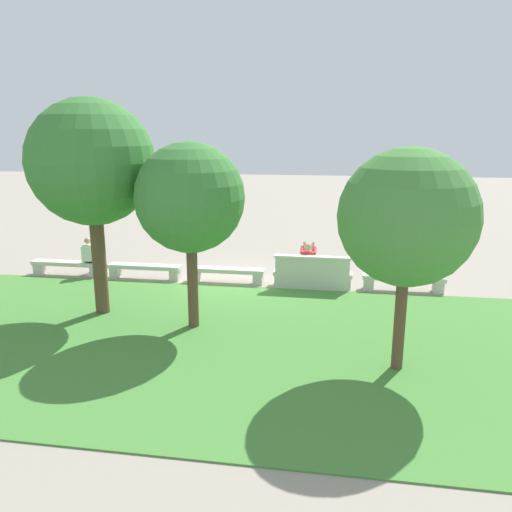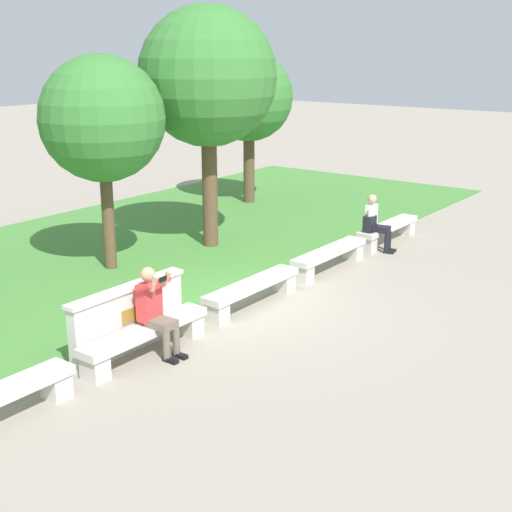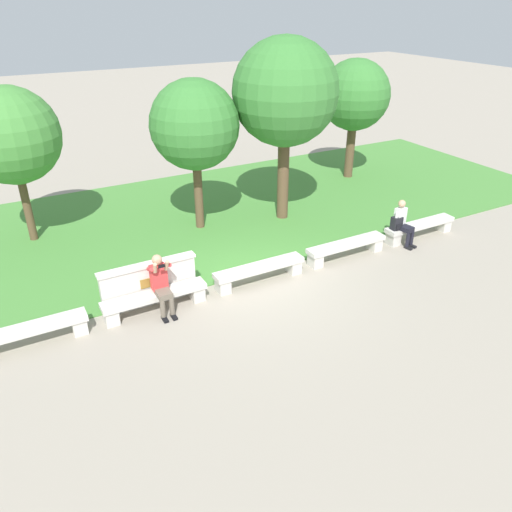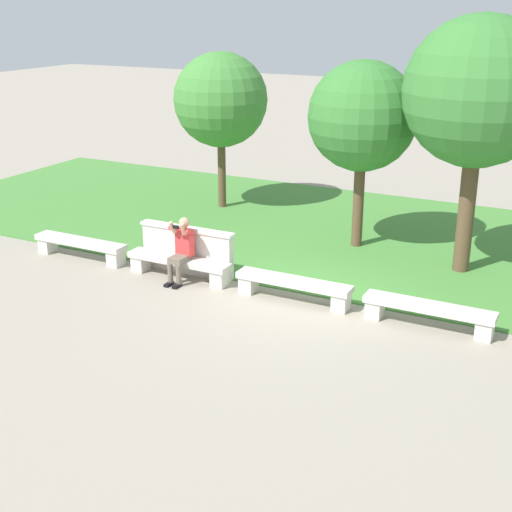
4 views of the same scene
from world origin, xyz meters
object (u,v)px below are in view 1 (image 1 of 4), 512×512
(bench_end, at_px, (67,266))
(tree_right_background, at_px, (92,163))
(bench_far, at_px, (145,269))
(backpack, at_px, (94,257))
(person_photographer, at_px, (308,262))
(tree_far_back, at_px, (407,218))
(bench_near, at_px, (312,276))
(bench_mid, at_px, (226,273))
(bench_main, at_px, (403,280))
(person_distant, at_px, (90,255))
(tree_left_background, at_px, (190,199))

(bench_end, xyz_separation_m, tree_right_background, (-2.68, 3.08, 3.41))
(bench_far, bearing_deg, backpack, -0.19)
(person_photographer, distance_m, tree_far_back, 5.95)
(bench_near, relative_size, tree_far_back, 0.55)
(bench_mid, distance_m, backpack, 4.28)
(bench_main, distance_m, tree_far_back, 5.76)
(person_distant, xyz_separation_m, tree_right_background, (-1.92, 3.14, 3.05))
(bench_end, relative_size, person_distant, 1.83)
(bench_end, xyz_separation_m, tree_left_background, (-5.20, 3.61, 2.70))
(person_distant, distance_m, tree_right_background, 4.78)
(person_distant, bearing_deg, bench_end, 4.89)
(bench_far, bearing_deg, person_photographer, -179.12)
(bench_far, bearing_deg, tree_far_back, 144.28)
(bench_mid, relative_size, backpack, 5.37)
(bench_near, xyz_separation_m, person_distant, (7.02, -0.07, 0.36))
(bench_far, distance_m, person_distant, 1.87)
(bench_near, xyz_separation_m, tree_far_back, (-1.87, 5.07, 2.63))
(bench_near, xyz_separation_m, backpack, (6.86, -0.01, 0.32))
(bench_mid, xyz_separation_m, tree_far_back, (-4.46, 5.07, 2.63))
(bench_near, bearing_deg, tree_right_background, 31.09)
(bench_near, distance_m, tree_left_background, 5.19)
(bench_end, height_order, tree_left_background, tree_left_background)
(bench_mid, xyz_separation_m, person_distant, (4.42, -0.07, 0.36))
(person_distant, height_order, backpack, person_distant)
(bench_mid, xyz_separation_m, bench_end, (5.18, 0.00, 0.00))
(bench_far, bearing_deg, bench_mid, 180.00)
(bench_main, bearing_deg, person_distant, -0.39)
(bench_far, bearing_deg, tree_right_background, 91.55)
(tree_left_background, distance_m, tree_right_background, 2.67)
(tree_right_background, bearing_deg, tree_left_background, 168.12)
(bench_far, distance_m, tree_far_back, 9.07)
(bench_near, bearing_deg, bench_main, 180.00)
(bench_end, distance_m, person_distant, 0.84)
(bench_end, xyz_separation_m, person_photographer, (-7.63, -0.08, 0.43))
(person_distant, height_order, tree_far_back, tree_far_back)
(bench_end, xyz_separation_m, backpack, (-0.92, -0.01, 0.32))
(person_photographer, bearing_deg, person_distant, 0.11)
(bench_mid, bearing_deg, bench_main, 180.00)
(bench_far, xyz_separation_m, tree_right_background, (-0.08, 3.08, 3.41))
(bench_mid, bearing_deg, tree_right_background, 50.79)
(person_photographer, bearing_deg, bench_main, 178.37)
(bench_mid, xyz_separation_m, bench_far, (2.59, 0.00, 0.00))
(bench_far, bearing_deg, bench_end, 0.00)
(bench_mid, relative_size, bench_far, 1.00)
(bench_end, bearing_deg, backpack, -179.66)
(tree_left_background, xyz_separation_m, tree_far_back, (-4.45, 1.47, -0.07))
(person_photographer, bearing_deg, tree_right_background, 32.45)
(bench_near, relative_size, bench_far, 1.00)
(person_photographer, xyz_separation_m, tree_far_back, (-2.01, 5.15, 2.20))
(bench_far, distance_m, person_photographer, 5.06)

